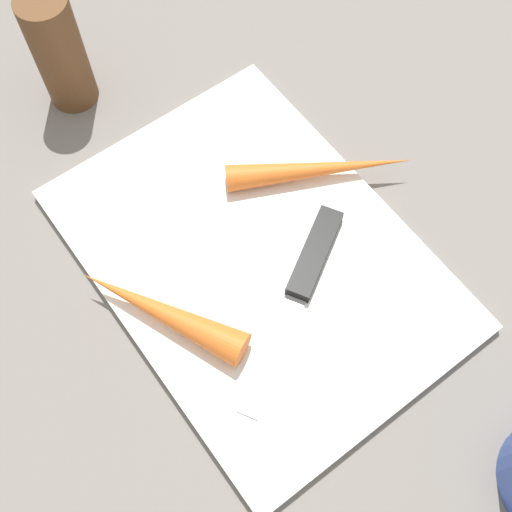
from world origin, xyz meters
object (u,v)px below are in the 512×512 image
at_px(knife, 310,266).
at_px(pepper_grinder, 59,52).
at_px(carrot_short, 158,308).
at_px(cutting_board, 256,259).
at_px(carrot_long, 320,169).

bearing_deg(knife, pepper_grinder, -108.17).
bearing_deg(carrot_short, pepper_grinder, -40.60).
xyz_separation_m(cutting_board, carrot_long, (-0.03, 0.10, 0.02)).
bearing_deg(cutting_board, knife, 38.82).
height_order(knife, carrot_short, carrot_short).
xyz_separation_m(carrot_short, carrot_long, (-0.03, 0.20, -0.00)).
distance_m(cutting_board, carrot_long, 0.10).
xyz_separation_m(cutting_board, pepper_grinder, (-0.27, -0.04, 0.06)).
bearing_deg(carrot_long, cutting_board, -132.26).
bearing_deg(knife, carrot_short, -48.84).
relative_size(cutting_board, carrot_long, 2.04).
height_order(cutting_board, pepper_grinder, pepper_grinder).
xyz_separation_m(cutting_board, carrot_short, (-0.00, -0.10, 0.02)).
distance_m(knife, carrot_short, 0.14).
relative_size(carrot_short, carrot_long, 0.87).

